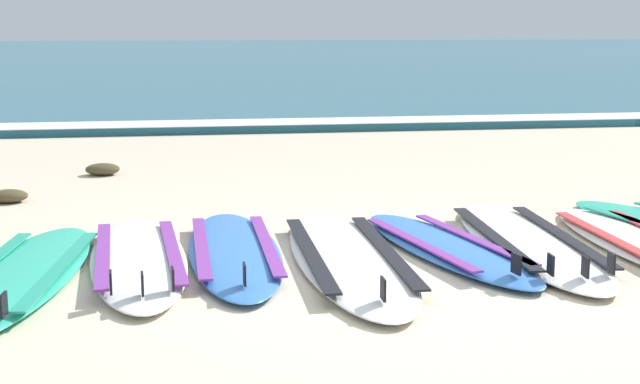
% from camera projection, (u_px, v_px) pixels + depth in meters
% --- Properties ---
extents(ground_plane, '(80.00, 80.00, 0.00)m').
position_uv_depth(ground_plane, '(391.00, 272.00, 5.16)').
color(ground_plane, beige).
extents(sea, '(80.00, 60.00, 0.10)m').
position_uv_depth(sea, '(197.00, 54.00, 40.77)').
color(sea, '#23667A').
rests_on(sea, ground).
extents(wave_foam_strip, '(80.00, 0.80, 0.11)m').
position_uv_depth(wave_foam_strip, '(264.00, 126.00, 12.04)').
color(wave_foam_strip, white).
rests_on(wave_foam_strip, ground).
extents(surfboard_1, '(0.86, 2.36, 0.18)m').
position_uv_depth(surfboard_1, '(22.00, 274.00, 4.98)').
color(surfboard_1, '#2DB793').
rests_on(surfboard_1, ground).
extents(surfboard_2, '(0.68, 2.24, 0.18)m').
position_uv_depth(surfboard_2, '(138.00, 258.00, 5.33)').
color(surfboard_2, white).
rests_on(surfboard_2, ground).
extents(surfboard_3, '(0.56, 2.18, 0.18)m').
position_uv_depth(surfboard_3, '(234.00, 251.00, 5.50)').
color(surfboard_3, '#3875CC').
rests_on(surfboard_3, ground).
extents(surfboard_4, '(0.66, 2.50, 0.18)m').
position_uv_depth(surfboard_4, '(348.00, 257.00, 5.36)').
color(surfboard_4, silver).
rests_on(surfboard_4, ground).
extents(surfboard_5, '(0.89, 2.09, 0.18)m').
position_uv_depth(surfboard_5, '(446.00, 247.00, 5.60)').
color(surfboard_5, '#3875CC').
rests_on(surfboard_5, ground).
extents(surfboard_6, '(0.75, 2.46, 0.18)m').
position_uv_depth(surfboard_6, '(527.00, 241.00, 5.74)').
color(surfboard_6, white).
rests_on(surfboard_6, ground).
extents(surfboard_7, '(0.57, 2.14, 0.18)m').
position_uv_depth(surfboard_7, '(638.00, 242.00, 5.71)').
color(surfboard_7, white).
rests_on(surfboard_7, ground).
extents(seaweed_clump_near_shoreline, '(0.30, 0.24, 0.10)m').
position_uv_depth(seaweed_clump_near_shoreline, '(9.00, 196.00, 7.16)').
color(seaweed_clump_near_shoreline, '#4C4228').
rests_on(seaweed_clump_near_shoreline, ground).
extents(seaweed_clump_mid_sand, '(0.31, 0.25, 0.11)m').
position_uv_depth(seaweed_clump_mid_sand, '(103.00, 169.00, 8.46)').
color(seaweed_clump_mid_sand, '#4C4228').
rests_on(seaweed_clump_mid_sand, ground).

